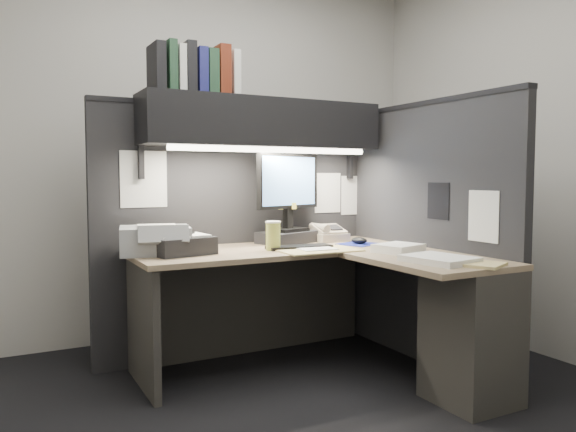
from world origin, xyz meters
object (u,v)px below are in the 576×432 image
Objects in this scene: coffee_cup at (273,237)px; notebook_stack at (181,245)px; desk at (371,307)px; printer at (155,240)px; overhead_shelf at (263,124)px; keyboard at (299,247)px; telephone at (328,234)px; monitor at (288,208)px.

coffee_cup is 0.50× the size of notebook_stack.
notebook_stack is at bearing 148.41° from desk.
printer reaches higher than desk.
keyboard is at bearing -70.70° from overhead_shelf.
overhead_shelf is 6.93× the size of telephone.
coffee_cup is at bearing -3.35° from printer.
coffee_cup is at bearing -9.53° from notebook_stack.
keyboard is at bearing 113.31° from desk.
overhead_shelf is 9.56× the size of coffee_cup.
overhead_shelf reaches higher than coffee_cup.
overhead_shelf is 4.73× the size of notebook_stack.
keyboard is (-0.08, -0.29, -0.22)m from monitor.
telephone is (0.38, 0.27, 0.03)m from keyboard.
desk is 1.27m from printer.
notebook_stack is at bearing 177.26° from keyboard.
desk is at bearing -20.22° from printer.
printer is at bearing 142.81° from notebook_stack.
notebook_stack is (0.12, -0.09, -0.03)m from printer.
monitor is at bearing 79.89° from keyboard.
telephone is at bearing 25.88° from coffee_cup.
keyboard is (-0.20, 0.46, 0.30)m from desk.
monitor reaches higher than notebook_stack.
monitor is 3.61× the size of coffee_cup.
printer is at bearing -174.12° from telephone.
telephone is (0.48, -0.02, -0.73)m from overhead_shelf.
notebook_stack is at bearing 170.47° from coffee_cup.
desk is 5.19× the size of notebook_stack.
telephone is (0.18, 0.74, 0.33)m from desk.
overhead_shelf is at bearing 17.71° from notebook_stack.
desk is 2.90× the size of monitor.
overhead_shelf is 0.75m from coffee_cup.
coffee_cup is 0.54m from notebook_stack.
coffee_cup is (-0.25, -0.29, -0.15)m from monitor.
printer is (-0.73, -0.10, -0.69)m from overhead_shelf.
monitor is (-0.12, 0.76, 0.52)m from desk.
printer is (-1.21, -0.09, 0.03)m from telephone.
desk is at bearing -31.59° from notebook_stack.
desk is 1.12m from notebook_stack.
keyboard is at bearing -7.78° from notebook_stack.
telephone is 1.10m from notebook_stack.
desk is 1.33m from overhead_shelf.
notebook_stack reaches higher than keyboard.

